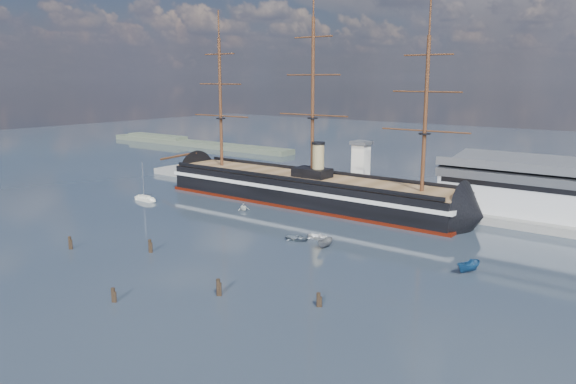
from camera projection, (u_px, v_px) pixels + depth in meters
The scene contains 16 objects.
ground at pixel (280, 222), 136.21m from camera, with size 600.00×600.00×0.00m, color #242F3D.
quay at pixel (387, 202), 158.27m from camera, with size 180.00×18.00×2.00m, color slate.
quay_tower at pixel (361, 167), 158.15m from camera, with size 5.00×5.00×15.00m.
shoreline at pixel (183, 142), 292.74m from camera, with size 120.00×10.00×4.00m.
warship at pixel (301, 189), 155.96m from camera, with size 112.90×16.46×53.94m.
sailboat at pixel (145, 198), 159.33m from camera, with size 7.00×2.35×11.07m.
motorboat_b at pixel (297, 241), 120.59m from camera, with size 3.23×1.29×1.51m, color slate.
motorboat_c at pixel (325, 248), 115.45m from camera, with size 5.87×2.15×2.35m, color slate.
motorboat_d at pixel (244, 210), 148.17m from camera, with size 5.62×2.44×2.06m, color white.
motorboat_e at pixel (319, 239), 121.75m from camera, with size 3.24×1.30×1.51m, color white.
motorboat_f at pixel (468, 273), 100.78m from camera, with size 6.54×2.40×2.61m, color navy.
piling_near_left at pixel (70, 249), 114.62m from camera, with size 0.64×0.64×3.37m, color black.
piling_near_mid at pixel (114, 302), 87.62m from camera, with size 0.64×0.64×3.03m, color black.
piling_near_right at pixel (218, 296), 90.15m from camera, with size 0.64×0.64×3.53m, color black.
piling_far_right at pixel (318, 307), 85.84m from camera, with size 0.64×0.64×2.94m, color black.
piling_extra at pixel (150, 252), 112.45m from camera, with size 0.64×0.64×3.40m, color black.
Camera 1 is at (81.71, -63.69, 34.38)m, focal length 35.00 mm.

